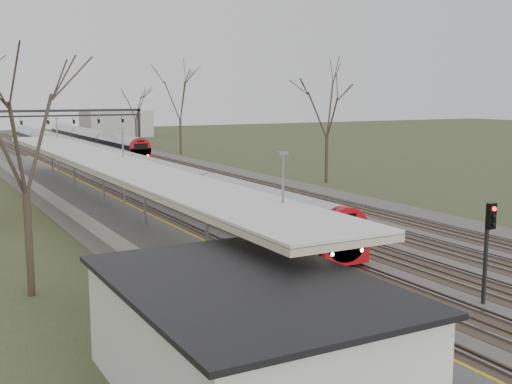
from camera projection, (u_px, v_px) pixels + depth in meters
track_bed at (138, 176)px, 64.18m from camera, size 24.00×160.00×0.22m
platform at (91, 206)px, 44.52m from camera, size 3.50×69.00×1.00m
canopy at (107, 163)px, 40.09m from camera, size 4.10×50.00×3.11m
station_building at (245, 343)px, 17.17m from camera, size 6.00×9.00×3.20m
signal_gantry at (68, 118)px, 89.43m from camera, size 21.00×0.59×6.08m
tree_west_near at (22, 117)px, 25.03m from camera, size 5.00×5.00×10.30m
tree_east_far at (327, 104)px, 58.38m from camera, size 5.00×5.00×10.30m
train_near at (93, 157)px, 68.44m from camera, size 2.62×90.21×3.05m
train_far at (92, 140)px, 95.38m from camera, size 2.62×45.21×3.05m
passenger at (223, 257)px, 25.51m from camera, size 0.45×0.62×1.56m
signal_post at (488, 238)px, 24.56m from camera, size 0.35×0.45×4.10m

